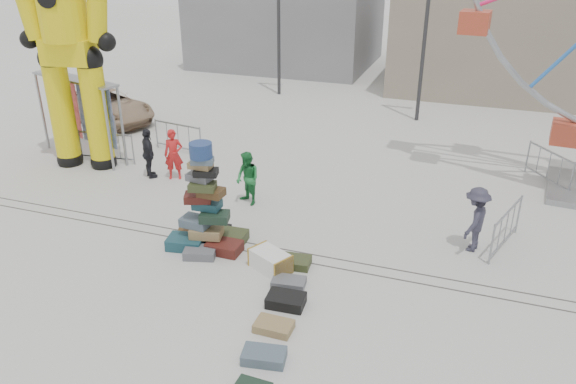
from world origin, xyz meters
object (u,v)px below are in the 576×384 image
(lamp_post_right, at_px, (430,11))
(pedestrian_black, at_px, (148,153))
(barricade_dummy_a, at_px, (95,127))
(barricade_dummy_b, at_px, (107,147))
(crash_test_dummy, at_px, (66,32))
(steamer_trunk, at_px, (270,261))
(barricade_wheel_back, at_px, (548,167))
(barricade_dummy_c, at_px, (178,138))
(parked_suv, at_px, (106,106))
(barricade_wheel_front, at_px, (506,229))
(pedestrian_grey, at_px, (475,219))
(banner_scaffold, at_px, (77,98))
(pedestrian_red, at_px, (174,155))
(suitcase_tower, at_px, (206,218))
(pedestrian_green, at_px, (248,179))

(lamp_post_right, bearing_deg, pedestrian_black, -129.53)
(barricade_dummy_a, height_order, barricade_dummy_b, same)
(crash_test_dummy, bearing_deg, steamer_trunk, -35.06)
(barricade_wheel_back, height_order, pedestrian_black, pedestrian_black)
(crash_test_dummy, distance_m, barricade_dummy_c, 5.06)
(parked_suv, bearing_deg, barricade_wheel_front, -87.57)
(crash_test_dummy, relative_size, parked_suv, 1.78)
(barricade_dummy_c, distance_m, pedestrian_grey, 11.07)
(steamer_trunk, relative_size, pedestrian_black, 0.60)
(barricade_dummy_c, distance_m, parked_suv, 5.20)
(pedestrian_grey, bearing_deg, barricade_wheel_back, 173.79)
(barricade_dummy_b, bearing_deg, banner_scaffold, 162.28)
(crash_test_dummy, relative_size, steamer_trunk, 8.54)
(barricade_wheel_back, bearing_deg, pedestrian_red, -108.42)
(steamer_trunk, distance_m, parked_suv, 13.61)
(barricade_wheel_back, bearing_deg, lamp_post_right, -174.44)
(barricade_dummy_b, relative_size, pedestrian_grey, 1.18)
(crash_test_dummy, distance_m, steamer_trunk, 10.18)
(parked_suv, bearing_deg, steamer_trunk, -106.77)
(lamp_post_right, bearing_deg, pedestrian_red, -126.87)
(barricade_dummy_a, bearing_deg, suitcase_tower, -33.11)
(suitcase_tower, height_order, pedestrian_red, suitcase_tower)
(barricade_dummy_a, height_order, pedestrian_green, pedestrian_green)
(barricade_wheel_back, xyz_separation_m, pedestrian_red, (-11.39, -3.59, 0.28))
(barricade_dummy_c, height_order, pedestrian_red, pedestrian_red)
(crash_test_dummy, relative_size, barricade_dummy_a, 4.23)
(barricade_dummy_c, relative_size, barricade_wheel_back, 1.00)
(crash_test_dummy, distance_m, pedestrian_black, 4.49)
(barricade_dummy_a, distance_m, barricade_dummy_b, 2.53)
(barricade_wheel_back, distance_m, pedestrian_black, 12.78)
(banner_scaffold, relative_size, pedestrian_black, 2.38)
(lamp_post_right, height_order, barricade_dummy_b, lamp_post_right)
(steamer_trunk, bearing_deg, parked_suv, 169.25)
(barricade_dummy_b, relative_size, pedestrian_red, 1.21)
(lamp_post_right, distance_m, pedestrian_green, 11.15)
(parked_suv, bearing_deg, lamp_post_right, -48.45)
(suitcase_tower, xyz_separation_m, pedestrian_green, (0.03, 2.60, 0.01))
(suitcase_tower, relative_size, barricade_dummy_b, 1.41)
(suitcase_tower, height_order, barricade_dummy_b, suitcase_tower)
(barricade_wheel_front, distance_m, pedestrian_green, 7.15)
(barricade_dummy_c, bearing_deg, barricade_dummy_a, -172.07)
(pedestrian_black, bearing_deg, suitcase_tower, -177.62)
(lamp_post_right, distance_m, parked_suv, 13.80)
(barricade_dummy_b, xyz_separation_m, barricade_dummy_c, (1.84, 1.71, 0.00))
(barricade_wheel_back, height_order, pedestrian_green, pedestrian_green)
(pedestrian_green, bearing_deg, barricade_dummy_a, -169.71)
(lamp_post_right, bearing_deg, barricade_dummy_b, -138.70)
(barricade_dummy_a, relative_size, parked_suv, 0.42)
(barricade_dummy_c, bearing_deg, parked_suv, 163.32)
(barricade_wheel_back, xyz_separation_m, pedestrian_green, (-8.42, -4.52, 0.25))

